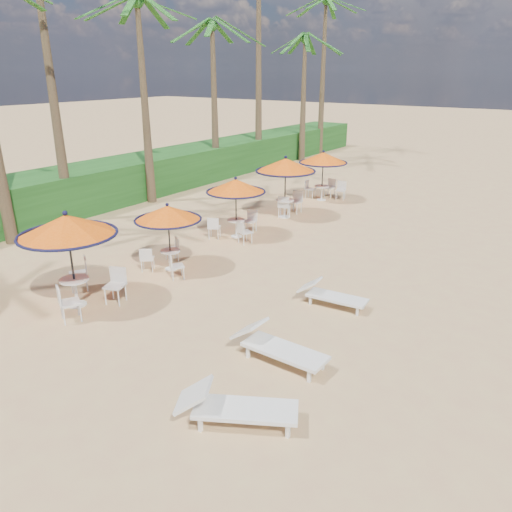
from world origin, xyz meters
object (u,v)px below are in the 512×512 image
at_px(station_4, 324,164).
at_px(lounger_near, 233,406).
at_px(lounger_mid, 276,345).
at_px(station_2, 236,193).
at_px(station_3, 286,170).
at_px(station_0, 70,237).
at_px(station_1, 167,221).
at_px(lounger_far, 330,294).

relative_size(station_4, lounger_near, 1.08).
bearing_deg(lounger_mid, station_2, 133.84).
distance_m(station_2, lounger_mid, 8.62).
xyz_separation_m(station_2, station_3, (0.09, 3.34, 0.32)).
relative_size(station_0, station_2, 1.14).
bearing_deg(station_3, station_1, -88.97).
xyz_separation_m(station_3, lounger_far, (5.41, -6.54, -1.67)).
bearing_deg(station_2, lounger_near, -53.54).
bearing_deg(lounger_far, lounger_mid, -90.20).
distance_m(station_1, lounger_far, 5.45).
height_order(station_1, station_4, station_4).
bearing_deg(station_2, station_4, 90.00).
bearing_deg(station_0, station_1, 86.03).
bearing_deg(lounger_mid, station_1, 156.88).
distance_m(station_1, station_3, 7.11).
bearing_deg(lounger_mid, lounger_near, -76.06).
xyz_separation_m(station_3, lounger_near, (6.15, -11.77, -1.62)).
bearing_deg(station_0, station_2, 89.93).
bearing_deg(station_0, lounger_near, -13.08).
bearing_deg(station_3, station_4, 91.42).
relative_size(station_1, station_4, 0.90).
relative_size(station_3, lounger_near, 1.18).
distance_m(station_2, station_3, 3.35).
height_order(station_1, station_3, station_3).
xyz_separation_m(lounger_near, lounger_far, (-0.74, 5.23, -0.05)).
xyz_separation_m(lounger_near, lounger_mid, (-0.48, 2.16, 0.00)).
distance_m(station_0, station_1, 3.25).
relative_size(station_1, station_2, 0.94).
relative_size(station_2, lounger_far, 1.21).
height_order(station_3, lounger_mid, station_3).
height_order(station_0, lounger_near, station_0).
relative_size(station_0, lounger_near, 1.18).
bearing_deg(station_2, lounger_mid, -47.52).
xyz_separation_m(lounger_mid, lounger_far, (-0.26, 3.08, -0.06)).
bearing_deg(station_2, station_3, 88.48).
height_order(lounger_mid, lounger_far, lounger_mid).
distance_m(station_1, station_2, 3.77).
bearing_deg(lounger_near, station_2, 97.76).
height_order(station_4, lounger_mid, station_4).
bearing_deg(lounger_mid, station_3, 121.86).
distance_m(station_0, lounger_far, 6.87).
xyz_separation_m(station_1, lounger_far, (5.28, 0.56, -1.26)).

